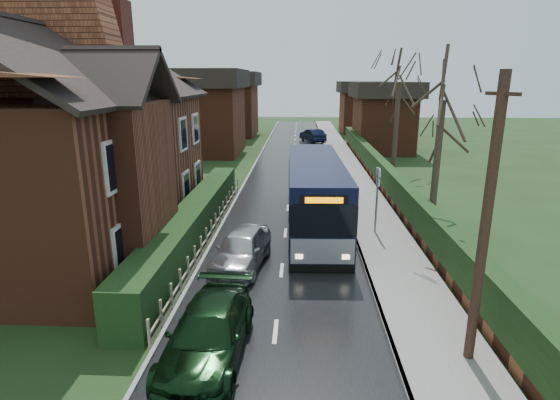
{
  "coord_description": "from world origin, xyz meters",
  "views": [
    {
      "loc": [
        0.61,
        -12.57,
        6.69
      ],
      "look_at": [
        -0.2,
        5.12,
        1.8
      ],
      "focal_mm": 28.0,
      "sensor_mm": 36.0,
      "label": 1
    }
  ],
  "objects_px": {
    "car_green": "(208,334)",
    "bus_stop_sign": "(377,191)",
    "brick_house": "(70,139)",
    "car_silver": "(241,248)",
    "bus": "(315,195)",
    "telegraph_pole": "(485,227)"
  },
  "relations": [
    {
      "from": "car_green",
      "to": "bus_stop_sign",
      "type": "distance_m",
      "value": 10.85
    },
    {
      "from": "brick_house",
      "to": "car_silver",
      "type": "xyz_separation_m",
      "value": [
        7.23,
        -2.43,
        -3.68
      ]
    },
    {
      "from": "bus",
      "to": "car_green",
      "type": "distance_m",
      "value": 10.6
    },
    {
      "from": "bus",
      "to": "telegraph_pole",
      "type": "xyz_separation_m",
      "value": [
        3.48,
        -10.02,
        1.93
      ]
    },
    {
      "from": "car_green",
      "to": "car_silver",
      "type": "bearing_deg",
      "value": 91.45
    },
    {
      "from": "car_silver",
      "to": "telegraph_pole",
      "type": "distance_m",
      "value": 8.77
    },
    {
      "from": "bus_stop_sign",
      "to": "car_silver",
      "type": "bearing_deg",
      "value": -152.11
    },
    {
      "from": "brick_house",
      "to": "car_silver",
      "type": "relative_size",
      "value": 3.56
    },
    {
      "from": "car_silver",
      "to": "car_green",
      "type": "height_order",
      "value": "car_silver"
    },
    {
      "from": "brick_house",
      "to": "telegraph_pole",
      "type": "distance_m",
      "value": 15.67
    },
    {
      "from": "brick_house",
      "to": "telegraph_pole",
      "type": "relative_size",
      "value": 2.11
    },
    {
      "from": "car_green",
      "to": "telegraph_pole",
      "type": "distance_m",
      "value": 7.0
    },
    {
      "from": "bus_stop_sign",
      "to": "brick_house",
      "type": "bearing_deg",
      "value": 179.78
    },
    {
      "from": "bus",
      "to": "telegraph_pole",
      "type": "height_order",
      "value": "telegraph_pole"
    },
    {
      "from": "bus_stop_sign",
      "to": "car_green",
      "type": "bearing_deg",
      "value": -127.05
    },
    {
      "from": "brick_house",
      "to": "car_silver",
      "type": "height_order",
      "value": "brick_house"
    },
    {
      "from": "bus",
      "to": "telegraph_pole",
      "type": "relative_size",
      "value": 1.51
    },
    {
      "from": "brick_house",
      "to": "telegraph_pole",
      "type": "bearing_deg",
      "value": -30.1
    },
    {
      "from": "car_green",
      "to": "bus_stop_sign",
      "type": "relative_size",
      "value": 1.46
    },
    {
      "from": "brick_house",
      "to": "telegraph_pole",
      "type": "height_order",
      "value": "brick_house"
    },
    {
      "from": "car_green",
      "to": "bus_stop_sign",
      "type": "height_order",
      "value": "bus_stop_sign"
    },
    {
      "from": "car_green",
      "to": "brick_house",
      "type": "bearing_deg",
      "value": 134.31
    }
  ]
}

